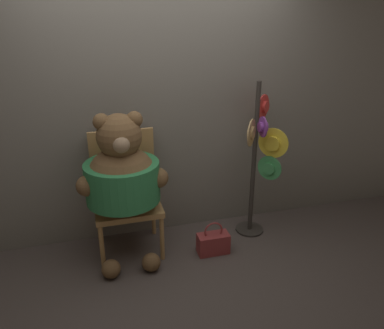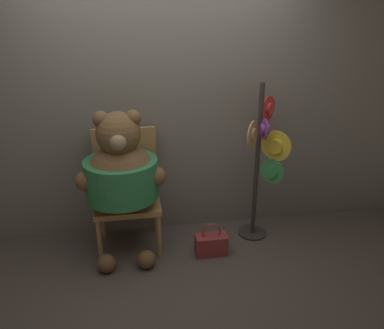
% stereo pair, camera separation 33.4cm
% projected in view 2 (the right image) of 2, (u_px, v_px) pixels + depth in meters
% --- Properties ---
extents(ground_plane, '(14.00, 14.00, 0.00)m').
position_uv_depth(ground_plane, '(171.00, 259.00, 3.39)').
color(ground_plane, '#4C423D').
extents(wall_back, '(8.00, 0.10, 2.26)m').
position_uv_depth(wall_back, '(161.00, 120.00, 3.54)').
color(wall_back, slate).
rests_on(wall_back, ground_plane).
extents(chair, '(0.58, 0.50, 1.11)m').
position_uv_depth(chair, '(127.00, 187.00, 3.47)').
color(chair, '#B2844C').
rests_on(chair, ground_plane).
extents(teddy_bear, '(0.76, 0.68, 1.35)m').
position_uv_depth(teddy_bear, '(121.00, 174.00, 3.22)').
color(teddy_bear, brown).
rests_on(teddy_bear, ground_plane).
extents(hat_display_rack, '(0.42, 0.40, 1.52)m').
position_uv_depth(hat_display_rack, '(263.00, 159.00, 3.43)').
color(hat_display_rack, '#332D28').
rests_on(hat_display_rack, ground_plane).
extents(handbag_on_ground, '(0.29, 0.14, 0.32)m').
position_uv_depth(handbag_on_ground, '(211.00, 244.00, 3.43)').
color(handbag_on_ground, maroon).
rests_on(handbag_on_ground, ground_plane).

